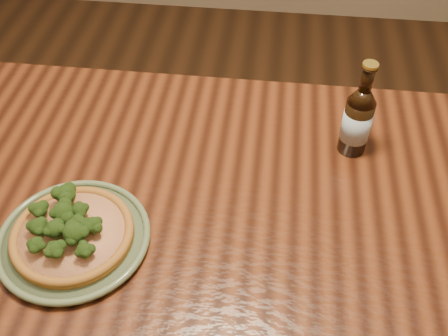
# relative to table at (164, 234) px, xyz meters

# --- Properties ---
(table) EXTENTS (1.60, 0.90, 0.75)m
(table) POSITION_rel_table_xyz_m (0.00, 0.00, 0.00)
(table) COLOR #4E2410
(table) RESTS_ON ground
(plate) EXTENTS (0.29, 0.29, 0.02)m
(plate) POSITION_rel_table_xyz_m (-0.14, -0.11, 0.10)
(plate) COLOR #576646
(plate) RESTS_ON table
(pizza) EXTENTS (0.23, 0.23, 0.07)m
(pizza) POSITION_rel_table_xyz_m (-0.15, -0.11, 0.12)
(pizza) COLOR #986122
(pizza) RESTS_ON plate
(beer_bottle) EXTENTS (0.06, 0.06, 0.23)m
(beer_bottle) POSITION_rel_table_xyz_m (0.39, 0.22, 0.18)
(beer_bottle) COLOR black
(beer_bottle) RESTS_ON table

